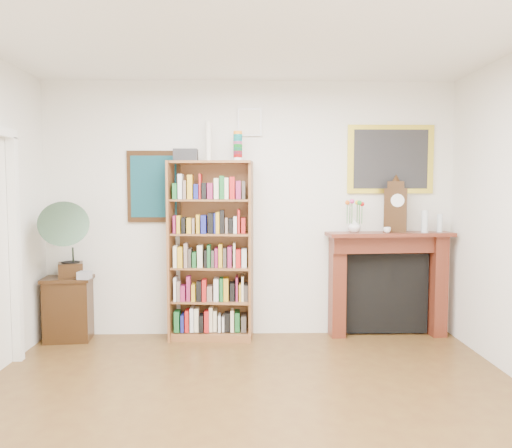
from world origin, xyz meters
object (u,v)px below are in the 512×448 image
Objects in this scene: bookshelf at (211,240)px; side_cabinet at (68,309)px; mantel_clock at (396,208)px; teacup at (387,230)px; bottle_right at (440,223)px; gramophone at (65,235)px; bottle_left at (425,221)px; flower_vase at (354,226)px; fireplace at (387,275)px; cd_stack at (84,275)px.

side_cabinet is at bearing -173.46° from bookshelf.
mantel_clock is 0.28m from teacup.
bottle_right is (2.49, 0.04, 0.18)m from bookshelf.
gramophone is at bearing -178.59° from teacup.
mantel_clock is 2.30× the size of bottle_left.
teacup is (0.34, -0.06, -0.04)m from flower_vase.
gramophone is (-1.51, -0.13, 0.07)m from bookshelf.
bottle_right reaches higher than fireplace.
cd_stack is 0.60× the size of bottle_right.
gramophone is at bearing -82.94° from side_cabinet.
teacup is at bearing -115.00° from fireplace.
teacup is at bearing -175.24° from bottle_left.
bottle_left reaches higher than side_cabinet.
bottle_right is at bearing 8.07° from teacup.
gramophone is at bearing -177.58° from bottle_right.
teacup is at bearing -119.48° from mantel_clock.
side_cabinet is at bearing -179.29° from flower_vase.
teacup is 0.43m from bottle_left.
fireplace is at bearing 166.40° from bottle_left.
flower_vase is at bearing -15.37° from gramophone.
flower_vase is (2.86, 0.15, 0.50)m from cd_stack.
side_cabinet is 0.84× the size of gramophone.
cd_stack is at bearing -156.25° from mantel_clock.
flower_vase is 0.35m from teacup.
teacup reaches higher than cd_stack.
bottle_right is at bearing 15.33° from bottle_left.
gramophone reaches higher than bottle_left.
flower_vase is (3.08, 0.04, 0.89)m from side_cabinet.
bookshelf is at bearing 178.58° from teacup.
side_cabinet is (-1.53, -0.02, -0.73)m from bookshelf.
teacup is at bearing -6.13° from side_cabinet.
gramophone is 3.82m from bottle_left.
mantel_clock is 7.06× the size of teacup.
flower_vase is 0.94m from bottle_right.
flower_vase is (1.55, 0.01, 0.15)m from bookshelf.
bottle_left is (0.30, -0.06, -0.15)m from mantel_clock.
teacup is at bearing -171.93° from bottle_right.
bookshelf is 15.23× the size of flower_vase.
bookshelf is at bearing -4.85° from side_cabinet.
side_cabinet is 3.95m from bottle_left.
cd_stack is (0.19, -0.00, -0.42)m from gramophone.
mantel_clock is 0.50m from flower_vase.
bookshelf is at bearing -179.46° from flower_vase.
mantel_clock reaches higher than teacup.
bookshelf is 1.56m from flower_vase.
mantel_clock is at bearing -4.54° from side_cabinet.
fireplace is at bearing 3.72° from cd_stack.
mantel_clock is (3.51, 0.18, 0.28)m from gramophone.
gramophone is at bearing -169.40° from bookshelf.
side_cabinet is at bearing -179.83° from bottle_left.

